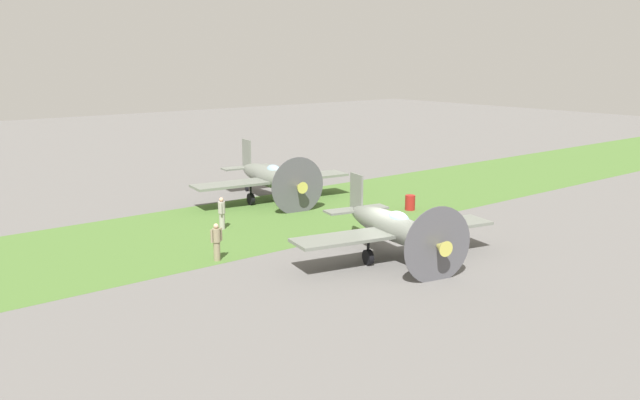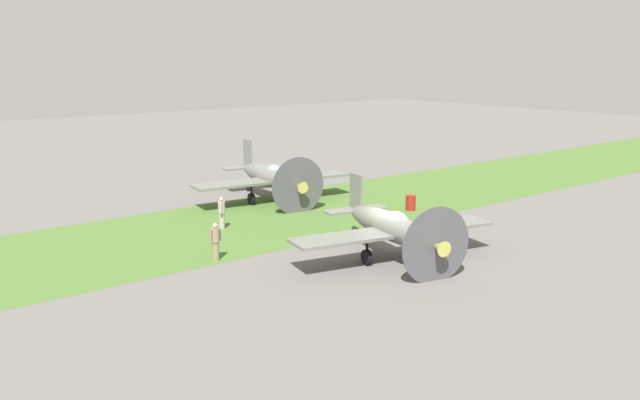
% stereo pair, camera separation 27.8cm
% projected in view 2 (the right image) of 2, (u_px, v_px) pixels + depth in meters
% --- Properties ---
extents(ground_plane, '(160.00, 160.00, 0.00)m').
position_uv_depth(ground_plane, '(393.00, 254.00, 30.77)').
color(ground_plane, '#605E5B').
extents(grass_verge, '(120.00, 11.00, 0.01)m').
position_uv_depth(grass_verge, '(280.00, 217.00, 37.87)').
color(grass_verge, '#476B2D').
rests_on(grass_verge, ground).
extents(airplane_lead, '(9.98, 7.98, 3.53)m').
position_uv_depth(airplane_lead, '(392.00, 227.00, 29.82)').
color(airplane_lead, slate).
rests_on(airplane_lead, ground).
extents(airplane_wingman, '(10.49, 8.33, 3.71)m').
position_uv_depth(airplane_wingman, '(271.00, 177.00, 41.69)').
color(airplane_wingman, slate).
rests_on(airplane_wingman, ground).
extents(ground_crew_chief, '(0.63, 0.38, 1.73)m').
position_uv_depth(ground_crew_chief, '(216.00, 241.00, 29.65)').
color(ground_crew_chief, '#847A5B').
rests_on(ground_crew_chief, ground).
extents(ground_crew_mechanic, '(0.43, 0.52, 1.73)m').
position_uv_depth(ground_crew_mechanic, '(222.00, 212.00, 35.04)').
color(ground_crew_mechanic, '#9E998E').
rests_on(ground_crew_mechanic, ground).
extents(fuel_drum, '(0.60, 0.60, 0.90)m').
position_uv_depth(fuel_drum, '(411.00, 203.00, 39.42)').
color(fuel_drum, maroon).
rests_on(fuel_drum, ground).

